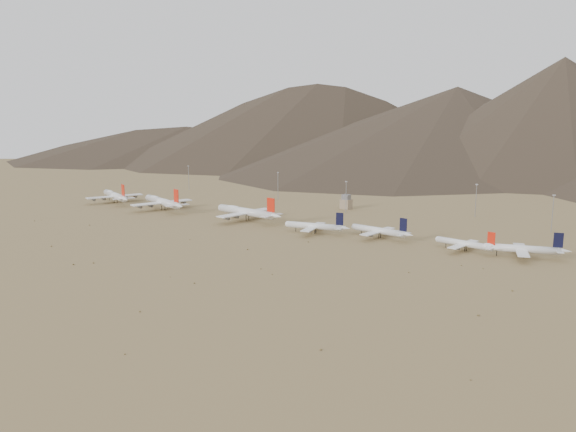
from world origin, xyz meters
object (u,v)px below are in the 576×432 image
Objects in this scene: widebody_east at (247,212)px; narrowbody_b at (380,231)px; widebody_west at (115,195)px; widebody_centre at (163,202)px; control_tower at (346,202)px; narrowbody_a at (316,226)px.

narrowbody_b is at bearing 7.66° from widebody_east.
widebody_west is 0.94× the size of widebody_east.
widebody_centre is 1.43× the size of narrowbody_b.
control_tower is at bearing 47.71° from widebody_west.
widebody_centre reaches higher than control_tower.
widebody_centre is 153.14m from control_tower.
widebody_centre reaches higher than widebody_west.
widebody_centre is at bearing -140.95° from control_tower.
narrowbody_b is (195.72, 11.40, -1.99)m from widebody_centre.
widebody_east is at bearing 22.07° from widebody_west.
control_tower is (-35.43, 97.56, 0.40)m from narrowbody_a.
widebody_centre reaches higher than widebody_east.
widebody_centre reaches higher than narrowbody_b.
widebody_west is at bearing 165.63° from narrowbody_a.
widebody_centre is 5.48× the size of control_tower.
control_tower is at bearing 75.38° from widebody_east.
narrowbody_b is (41.37, 12.49, -0.00)m from narrowbody_a.
narrowbody_b is at bearing 22.36° from widebody_west.
narrowbody_b is 3.82× the size of control_tower.
widebody_east is 108.71m from narrowbody_b.
narrowbody_a is at bearing 15.46° from widebody_centre.
widebody_centre is 196.06m from narrowbody_b.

